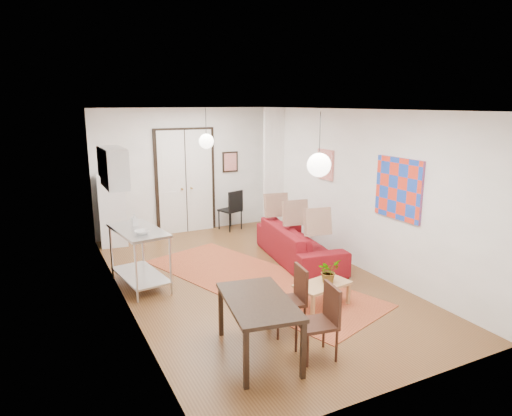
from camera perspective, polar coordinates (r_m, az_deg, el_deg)
name	(u,v)px	position (r m, az deg, el deg)	size (l,w,h in m)	color
floor	(250,280)	(8.03, -0.78, -8.97)	(7.00, 7.00, 0.00)	brown
ceiling	(249,110)	(7.44, -0.85, 12.20)	(4.20, 7.00, 0.02)	white
wall_back	(185,171)	(10.82, -8.91, 4.60)	(4.20, 0.02, 2.90)	white
wall_front	(402,263)	(4.81, 17.73, -6.51)	(4.20, 0.02, 2.90)	white
wall_left	(121,211)	(6.98, -16.54, -0.42)	(0.02, 7.00, 2.90)	white
wall_right	(351,188)	(8.71, 11.75, 2.45)	(0.02, 7.00, 2.90)	white
double_doors	(186,182)	(10.81, -8.79, 3.26)	(1.44, 0.06, 2.50)	white
stub_partition	(274,171)	(10.67, 2.21, 4.63)	(0.50, 0.10, 2.90)	white
wall_cabinet	(114,168)	(8.38, -17.38, 4.85)	(0.35, 1.00, 0.70)	silver
painting_popart	(398,189)	(7.73, 17.38, 2.32)	(0.05, 1.00, 1.00)	red
painting_abstract	(325,164)	(9.27, 8.68, 5.40)	(0.05, 0.50, 0.60)	beige
poster_back	(230,162)	(11.17, -3.24, 5.77)	(0.40, 0.03, 0.50)	red
print_left	(100,162)	(8.85, -18.90, 5.47)	(0.03, 0.44, 0.54)	#A46E44
pendant_back	(206,141)	(9.32, -6.23, 8.30)	(0.30, 0.30, 0.80)	white
pendant_front	(319,165)	(5.76, 7.88, 5.36)	(0.30, 0.30, 0.80)	white
kilim_rug	(256,281)	(7.96, 0.02, -9.12)	(1.67, 4.45, 0.01)	#B55B2D
sofa	(299,243)	(8.91, 5.40, -4.39)	(0.94, 2.39, 0.70)	maroon
coffee_table	(323,286)	(7.00, 8.32, -9.67)	(0.91, 0.61, 0.37)	tan
potted_plant	(329,271)	(6.97, 9.06, -7.76)	(0.28, 0.33, 0.36)	#3D6C30
kitchen_counter	(139,249)	(7.80, -14.39, -4.97)	(0.82, 1.37, 0.99)	silver
bowl	(142,232)	(7.41, -14.05, -2.94)	(0.23, 0.23, 0.06)	silver
soap_bottle	(134,220)	(7.91, -14.96, -1.43)	(0.09, 0.09, 0.21)	#558CB8
fridge	(112,210)	(10.22, -17.55, -0.26)	(0.54, 0.54, 1.53)	silver
dining_table	(258,306)	(5.56, 0.31, -12.12)	(0.95, 1.42, 0.73)	black
dining_chair_near	(284,293)	(6.22, 3.47, -10.57)	(0.49, 0.64, 0.90)	#3D1D13
dining_chair_far	(313,314)	(5.69, 7.09, -13.04)	(0.49, 0.64, 0.90)	#3D1D13
black_side_chair	(228,206)	(11.08, -3.46, 0.30)	(0.57, 0.58, 0.97)	black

